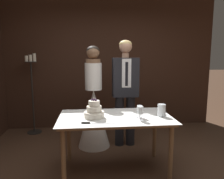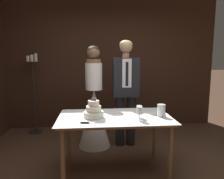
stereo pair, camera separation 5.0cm
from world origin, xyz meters
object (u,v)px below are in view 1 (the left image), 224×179
at_px(cake_knife, 92,123).
at_px(bride, 94,111).
at_px(tiered_cake, 94,111).
at_px(wine_glass_middle, 140,111).
at_px(cake_table, 115,122).
at_px(wine_glass_near, 140,110).
at_px(groom, 125,87).
at_px(candle_stand, 33,93).
at_px(hurricane_candle, 162,111).

xyz_separation_m(cake_knife, bride, (0.04, 1.12, -0.14)).
distance_m(tiered_cake, bride, 0.89).
bearing_deg(wine_glass_middle, cake_table, 143.82).
distance_m(wine_glass_near, wine_glass_middle, 0.12).
xyz_separation_m(wine_glass_middle, groom, (-0.02, 1.04, 0.14)).
relative_size(wine_glass_near, candle_stand, 0.10).
bearing_deg(cake_table, tiered_cake, -173.46).
height_order(tiered_cake, wine_glass_near, tiered_cake).
relative_size(groom, candle_stand, 1.13).
xyz_separation_m(hurricane_candle, groom, (-0.34, 0.89, 0.18)).
xyz_separation_m(cake_knife, hurricane_candle, (0.91, 0.22, 0.07)).
height_order(cake_table, groom, groom).
xyz_separation_m(wine_glass_near, groom, (-0.04, 0.92, 0.15)).
height_order(cake_knife, hurricane_candle, hurricane_candle).
relative_size(tiered_cake, wine_glass_middle, 1.50).
height_order(hurricane_candle, groom, groom).
height_order(bride, groom, groom).
xyz_separation_m(wine_glass_near, bride, (-0.57, 0.92, -0.23)).
height_order(tiered_cake, wine_glass_middle, tiered_cake).
relative_size(cake_knife, candle_stand, 0.25).
bearing_deg(cake_knife, tiered_cake, 88.48).
relative_size(hurricane_candle, candle_stand, 0.10).
bearing_deg(bride, wine_glass_middle, -62.17).
bearing_deg(wine_glass_middle, cake_knife, -172.95).
xyz_separation_m(tiered_cake, candle_stand, (-1.18, 1.65, -0.03)).
xyz_separation_m(cake_table, wine_glass_near, (0.30, -0.09, 0.19)).
xyz_separation_m(tiered_cake, wine_glass_near, (0.58, -0.06, 0.02)).
distance_m(wine_glass_near, hurricane_candle, 0.30).
bearing_deg(cake_table, groom, 72.34).
xyz_separation_m(wine_glass_middle, hurricane_candle, (0.32, 0.15, -0.04)).
bearing_deg(tiered_cake, wine_glass_middle, -17.56).
relative_size(wine_glass_middle, bride, 0.10).
distance_m(cake_knife, wine_glass_middle, 0.61).
bearing_deg(wine_glass_near, hurricane_candle, 5.23).
bearing_deg(wine_glass_near, cake_table, 164.04).
bearing_deg(wine_glass_near, groom, 92.33).
bearing_deg(cake_table, wine_glass_middle, -36.18).
distance_m(cake_knife, hurricane_candle, 0.94).
bearing_deg(cake_knife, wine_glass_middle, 13.58).
height_order(cake_knife, groom, groom).
bearing_deg(hurricane_candle, cake_table, 174.38).
xyz_separation_m(wine_glass_middle, candle_stand, (-1.74, 1.83, -0.07)).
bearing_deg(cake_knife, groom, 69.25).
height_order(tiered_cake, candle_stand, candle_stand).
height_order(cake_table, wine_glass_middle, wine_glass_middle).
bearing_deg(tiered_cake, candle_stand, 125.51).
height_order(wine_glass_middle, bride, bride).
distance_m(hurricane_candle, bride, 1.26).
height_order(wine_glass_near, hurricane_candle, hurricane_candle).
xyz_separation_m(bride, groom, (0.53, -0.00, 0.39)).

